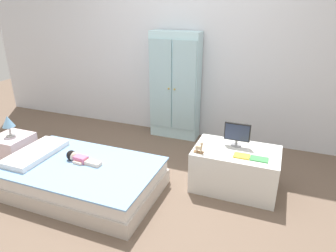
{
  "coord_description": "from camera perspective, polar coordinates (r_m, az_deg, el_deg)",
  "views": [
    {
      "loc": [
        1.19,
        -2.23,
        1.75
      ],
      "look_at": [
        0.17,
        0.37,
        0.59
      ],
      "focal_mm": 32.3,
      "sensor_mm": 36.0,
      "label": 1
    }
  ],
  "objects": [
    {
      "name": "back_wall",
      "position": [
        4.01,
        4.1,
        16.78
      ],
      "size": [
        6.4,
        0.05,
        2.7
      ],
      "primitive_type": "cube",
      "color": "silver",
      "rests_on": "ground_plane"
    },
    {
      "name": "tv_stand",
      "position": [
        3.09,
        12.55,
        -7.92
      ],
      "size": [
        0.81,
        0.52,
        0.42
      ],
      "primitive_type": "cube",
      "color": "silver",
      "rests_on": "ground_plane"
    },
    {
      "name": "nightstand",
      "position": [
        3.86,
        -27.03,
        -4.12
      ],
      "size": [
        0.37,
        0.37,
        0.36
      ],
      "primitive_type": "cube",
      "color": "silver",
      "rests_on": "ground_plane"
    },
    {
      "name": "pillow",
      "position": [
        3.38,
        -23.68,
        -4.65
      ],
      "size": [
        0.32,
        0.66,
        0.06
      ],
      "primitive_type": "cube",
      "color": "white",
      "rests_on": "bed"
    },
    {
      "name": "rocking_horse_toy",
      "position": [
        2.86,
        5.99,
        -4.08
      ],
      "size": [
        0.09,
        0.04,
        0.11
      ],
      "color": "#8E6642",
      "rests_on": "tv_stand"
    },
    {
      "name": "tv_monitor",
      "position": [
        3.02,
        12.92,
        -1.34
      ],
      "size": [
        0.25,
        0.1,
        0.24
      ],
      "color": "#99999E",
      "rests_on": "tv_stand"
    },
    {
      "name": "book_yellow",
      "position": [
        2.88,
        13.73,
        -5.5
      ],
      "size": [
        0.15,
        0.1,
        0.01
      ],
      "primitive_type": "cube",
      "color": "gold",
      "rests_on": "tv_stand"
    },
    {
      "name": "bed",
      "position": [
        3.12,
        -15.88,
        -9.39
      ],
      "size": [
        1.49,
        0.92,
        0.29
      ],
      "color": "beige",
      "rests_on": "ground_plane"
    },
    {
      "name": "book_green",
      "position": [
        2.87,
        16.84,
        -5.98
      ],
      "size": [
        0.16,
        0.1,
        0.01
      ],
      "primitive_type": "cube",
      "color": "#429E51",
      "rests_on": "tv_stand"
    },
    {
      "name": "table_lamp",
      "position": [
        3.73,
        -27.95,
        0.62
      ],
      "size": [
        0.13,
        0.13,
        0.24
      ],
      "color": "#B7B2AD",
      "rests_on": "nightstand"
    },
    {
      "name": "wardrobe",
      "position": [
        4.01,
        1.34,
        7.49
      ],
      "size": [
        0.65,
        0.26,
        1.41
      ],
      "color": "silver",
      "rests_on": "ground_plane"
    },
    {
      "name": "ground_plane",
      "position": [
        3.08,
        -5.68,
        -12.4
      ],
      "size": [
        10.0,
        10.0,
        0.02
      ],
      "primitive_type": "cube",
      "color": "brown"
    },
    {
      "name": "doll",
      "position": [
        3.12,
        -16.75,
        -5.72
      ],
      "size": [
        0.39,
        0.14,
        0.1
      ],
      "color": "#D6668E",
      "rests_on": "bed"
    }
  ]
}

